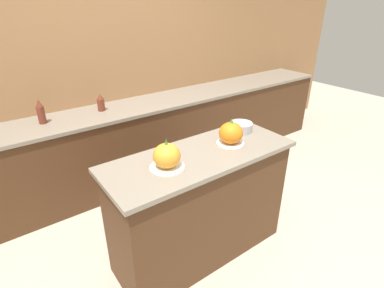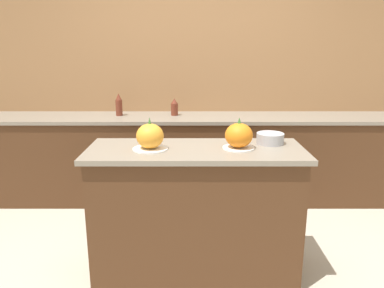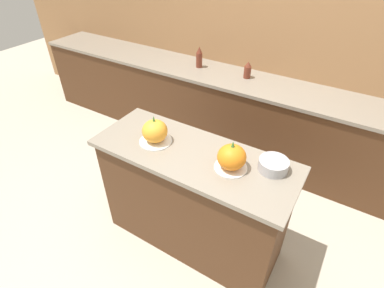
% 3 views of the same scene
% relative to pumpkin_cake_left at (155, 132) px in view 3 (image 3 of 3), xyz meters
% --- Properties ---
extents(ground_plane, '(12.00, 12.00, 0.00)m').
position_rel_pumpkin_cake_left_xyz_m(ground_plane, '(0.31, 0.02, -1.04)').
color(ground_plane, '#BCB29E').
extents(wall_back, '(8.00, 0.06, 2.50)m').
position_rel_pumpkin_cake_left_xyz_m(wall_back, '(0.31, 1.74, 0.21)').
color(wall_back, '#9E7047').
rests_on(wall_back, ground_plane).
extents(kitchen_island, '(1.48, 0.57, 0.95)m').
position_rel_pumpkin_cake_left_xyz_m(kitchen_island, '(0.31, 0.02, -0.56)').
color(kitchen_island, '#4C2D19').
rests_on(kitchen_island, ground_plane).
extents(back_counter, '(6.00, 0.60, 0.92)m').
position_rel_pumpkin_cake_left_xyz_m(back_counter, '(0.31, 1.41, -0.58)').
color(back_counter, '#4C2D19').
rests_on(back_counter, ground_plane).
extents(pumpkin_cake_left, '(0.24, 0.24, 0.22)m').
position_rel_pumpkin_cake_left_xyz_m(pumpkin_cake_left, '(0.00, 0.00, 0.00)').
color(pumpkin_cake_left, white).
rests_on(pumpkin_cake_left, kitchen_island).
extents(pumpkin_cake_right, '(0.22, 0.22, 0.21)m').
position_rel_pumpkin_cake_left_xyz_m(pumpkin_cake_right, '(0.60, 0.02, 0.00)').
color(pumpkin_cake_right, white).
rests_on(pumpkin_cake_right, kitchen_island).
extents(bottle_tall, '(0.07, 0.07, 0.23)m').
position_rel_pumpkin_cake_left_xyz_m(bottle_tall, '(-0.48, 1.45, -0.01)').
color(bottle_tall, maroon).
rests_on(bottle_tall, back_counter).
extents(bottle_short, '(0.07, 0.07, 0.18)m').
position_rel_pumpkin_cake_left_xyz_m(bottle_short, '(0.10, 1.46, -0.04)').
color(bottle_short, maroon).
rests_on(bottle_short, back_counter).
extents(mixing_bowl, '(0.19, 0.19, 0.08)m').
position_rel_pumpkin_cake_left_xyz_m(mixing_bowl, '(0.84, 0.15, -0.05)').
color(mixing_bowl, '#ADADB2').
rests_on(mixing_bowl, kitchen_island).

